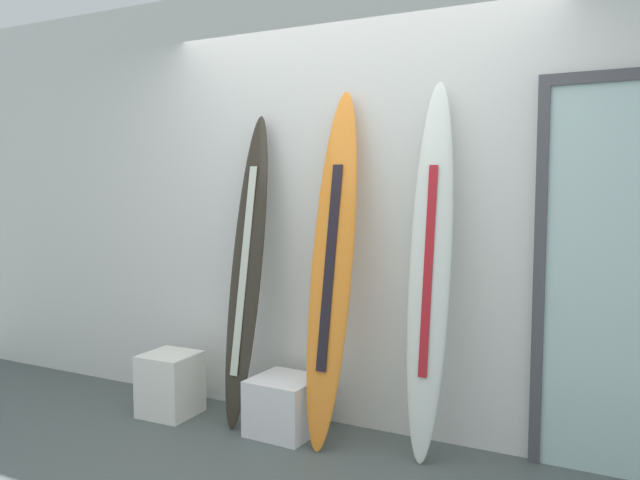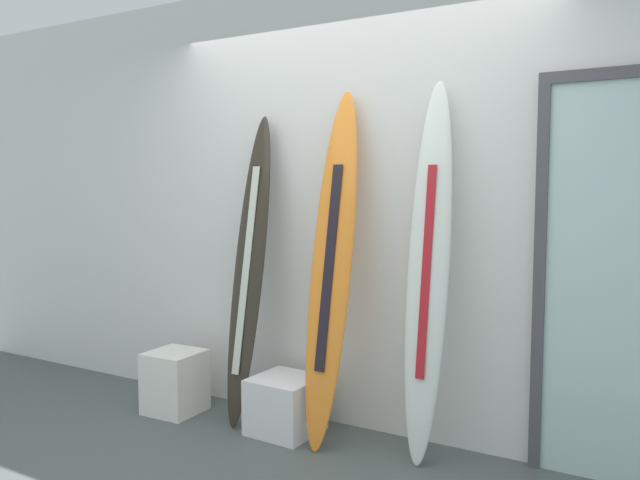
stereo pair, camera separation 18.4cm
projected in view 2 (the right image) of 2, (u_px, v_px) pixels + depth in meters
wall_back at (356, 203)px, 3.95m from camera, size 7.20×0.20×2.80m
surfboard_charcoal at (249, 270)px, 3.98m from camera, size 0.24×0.42×1.96m
surfboard_sunset at (331, 267)px, 3.66m from camera, size 0.27×0.48×2.07m
surfboard_ivory at (428, 274)px, 3.42m from camera, size 0.24×0.35×2.09m
display_block_left at (175, 382)px, 4.20m from camera, size 0.34×0.34×0.41m
display_block_center at (285, 405)px, 3.85m from camera, size 0.40×0.40×0.34m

